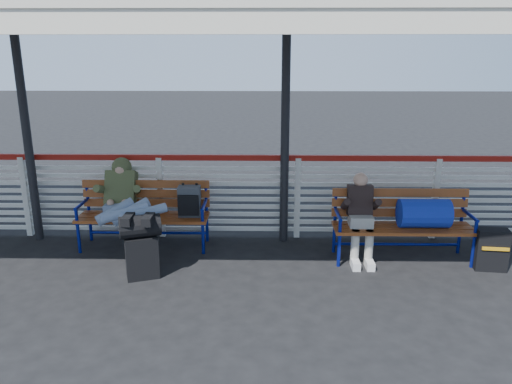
{
  "coord_description": "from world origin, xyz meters",
  "views": [
    {
      "loc": [
        1.53,
        -5.09,
        2.67
      ],
      "look_at": [
        1.41,
        1.0,
        0.94
      ],
      "focal_mm": 35.0,
      "sensor_mm": 36.0,
      "label": 1
    }
  ],
  "objects_px": {
    "bench_right": "(414,216)",
    "suitcase_side": "(491,249)",
    "luggage_stack": "(141,244)",
    "traveler_man": "(126,206)",
    "companion_person": "(361,216)",
    "bench_left": "(156,206)"
  },
  "relations": [
    {
      "from": "bench_right",
      "to": "suitcase_side",
      "type": "bearing_deg",
      "value": -18.16
    },
    {
      "from": "luggage_stack",
      "to": "traveler_man",
      "type": "bearing_deg",
      "value": 97.39
    },
    {
      "from": "bench_right",
      "to": "suitcase_side",
      "type": "height_order",
      "value": "bench_right"
    },
    {
      "from": "companion_person",
      "to": "suitcase_side",
      "type": "distance_m",
      "value": 1.66
    },
    {
      "from": "bench_right",
      "to": "luggage_stack",
      "type": "bearing_deg",
      "value": -169.82
    },
    {
      "from": "suitcase_side",
      "to": "traveler_man",
      "type": "bearing_deg",
      "value": -177.96
    },
    {
      "from": "luggage_stack",
      "to": "bench_left",
      "type": "bearing_deg",
      "value": 72.33
    },
    {
      "from": "luggage_stack",
      "to": "bench_left",
      "type": "distance_m",
      "value": 1.05
    },
    {
      "from": "bench_left",
      "to": "traveler_man",
      "type": "relative_size",
      "value": 1.1
    },
    {
      "from": "luggage_stack",
      "to": "suitcase_side",
      "type": "distance_m",
      "value": 4.35
    },
    {
      "from": "traveler_man",
      "to": "bench_left",
      "type": "bearing_deg",
      "value": 47.94
    },
    {
      "from": "traveler_man",
      "to": "bench_right",
      "type": "bearing_deg",
      "value": -1.07
    },
    {
      "from": "bench_right",
      "to": "companion_person",
      "type": "bearing_deg",
      "value": 179.98
    },
    {
      "from": "luggage_stack",
      "to": "traveler_man",
      "type": "height_order",
      "value": "traveler_man"
    },
    {
      "from": "suitcase_side",
      "to": "companion_person",
      "type": "bearing_deg",
      "value": 175.99
    },
    {
      "from": "luggage_stack",
      "to": "companion_person",
      "type": "distance_m",
      "value": 2.81
    },
    {
      "from": "companion_person",
      "to": "bench_right",
      "type": "bearing_deg",
      "value": -0.02
    },
    {
      "from": "bench_left",
      "to": "luggage_stack",
      "type": "bearing_deg",
      "value": -88.36
    },
    {
      "from": "traveler_man",
      "to": "companion_person",
      "type": "relative_size",
      "value": 1.43
    },
    {
      "from": "traveler_man",
      "to": "suitcase_side",
      "type": "distance_m",
      "value": 4.72
    },
    {
      "from": "luggage_stack",
      "to": "suitcase_side",
      "type": "relative_size",
      "value": 1.49
    },
    {
      "from": "bench_right",
      "to": "companion_person",
      "type": "height_order",
      "value": "companion_person"
    }
  ]
}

